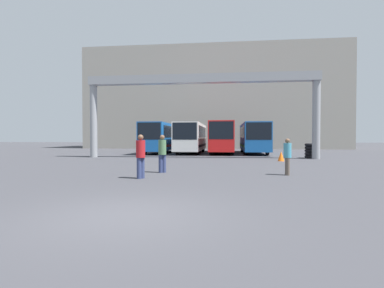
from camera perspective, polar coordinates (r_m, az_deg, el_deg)
ground_plane at (r=6.71m, az=-12.77°, el=-13.15°), size 200.00×200.00×0.00m
building_backdrop at (r=50.68m, az=4.18°, el=8.21°), size 40.30×12.00×15.68m
overhead_gantry at (r=24.75m, az=1.56°, el=10.04°), size 18.83×0.80×6.82m
bus_slot_0 at (r=33.07m, az=-5.86°, el=1.49°), size 2.43×10.49×3.17m
bus_slot_1 at (r=32.61m, az=-0.11°, el=1.48°), size 2.48×10.67×3.16m
bus_slot_2 at (r=32.22m, az=5.75°, el=1.56°), size 2.44×10.34×3.25m
bus_slot_3 at (r=32.47m, az=11.64°, el=1.43°), size 2.47×10.60×3.13m
pedestrian_near_right at (r=12.35m, az=-9.76°, el=-2.12°), size 0.37×0.37×1.79m
pedestrian_near_left at (r=14.28m, az=-5.68°, el=-1.65°), size 0.37×0.37×1.79m
pedestrian_far_center at (r=13.93m, az=17.71°, el=-2.13°), size 0.34×0.34×1.63m
traffic_cone at (r=22.16m, az=16.60°, el=-2.23°), size 0.46×0.46×0.71m
tire_stack at (r=26.24m, az=21.77°, el=-1.20°), size 1.04×1.04×1.20m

